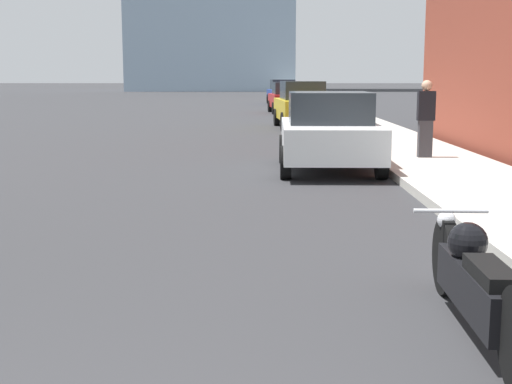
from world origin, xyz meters
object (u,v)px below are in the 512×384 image
at_px(pedestrian, 426,118).
at_px(parked_car_yellow, 302,105).
at_px(parked_car_red, 288,98).
at_px(parked_car_white, 329,131).
at_px(parked_car_blue, 282,92).
at_px(motorcycle, 476,282).

bearing_deg(pedestrian, parked_car_yellow, 100.74).
bearing_deg(parked_car_red, pedestrian, -88.56).
distance_m(parked_car_white, pedestrian, 2.42).
relative_size(parked_car_yellow, parked_car_red, 1.10).
height_order(parked_car_white, pedestrian, pedestrian).
xyz_separation_m(parked_car_white, parked_car_blue, (0.04, 34.70, 0.04)).
height_order(parked_car_yellow, parked_car_blue, parked_car_yellow).
bearing_deg(parked_car_white, parked_car_red, 91.03).
xyz_separation_m(parked_car_white, pedestrian, (2.16, 1.06, 0.20)).
relative_size(motorcycle, parked_car_blue, 0.60).
relative_size(parked_car_white, parked_car_blue, 0.91).
relative_size(parked_car_yellow, parked_car_blue, 1.01).
distance_m(parked_car_yellow, parked_car_blue, 22.84).
bearing_deg(parked_car_blue, pedestrian, -90.84).
distance_m(parked_car_red, pedestrian, 21.74).
distance_m(parked_car_yellow, pedestrian, 10.99).
height_order(motorcycle, parked_car_red, parked_car_red).
bearing_deg(parked_car_white, parked_car_yellow, 90.43).
bearing_deg(parked_car_red, parked_car_blue, 85.37).
distance_m(parked_car_red, parked_car_blue, 12.01).
distance_m(motorcycle, parked_car_red, 31.88).
bearing_deg(parked_car_blue, parked_car_red, -94.75).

